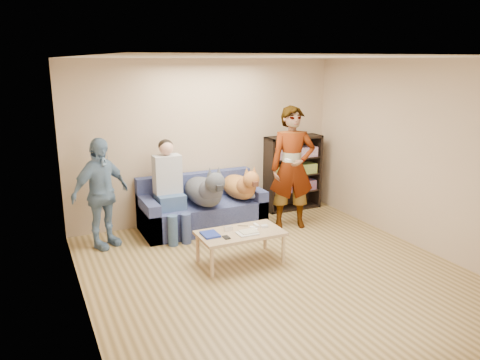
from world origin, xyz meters
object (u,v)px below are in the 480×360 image
camera_silver (228,228)px  bookshelf (293,171)px  person_standing_right (292,168)px  sofa (202,210)px  person_standing_left (101,194)px  person_seated (170,186)px  notebook_blue (210,234)px  coffee_table (240,235)px  dog_gray (205,190)px  dog_tan (241,186)px

camera_silver → bookshelf: bookshelf is taller
person_standing_right → sofa: bearing=176.5°
person_standing_left → person_seated: 1.00m
notebook_blue → person_standing_left: bearing=131.8°
coffee_table → bookshelf: bearing=43.2°
person_standing_left → dog_gray: bearing=-31.9°
sofa → dog_gray: bearing=-95.5°
person_seated → dog_gray: (0.51, -0.13, -0.10)m
coffee_table → dog_tan: bearing=64.6°
person_standing_left → coffee_table: bearing=-69.0°
person_standing_left → sofa: size_ratio=0.82×
camera_silver → dog_gray: (0.11, 1.09, 0.22)m
dog_tan → dog_gray: bearing=-170.5°
dog_tan → notebook_blue: bearing=-129.0°
coffee_table → bookshelf: (1.81, 1.70, 0.31)m
person_standing_left → sofa: 1.62m
person_standing_right → dog_gray: (-1.33, 0.30, -0.28)m
camera_silver → dog_gray: dog_gray is taller
person_standing_right → dog_gray: size_ratio=1.49×
sofa → dog_tan: size_ratio=1.63×
notebook_blue → sofa: size_ratio=0.14×
camera_silver → person_seated: person_seated is taller
dog_tan → bookshelf: size_ratio=0.90×
person_seated → bookshelf: 2.37m
person_standing_left → person_seated: bearing=-26.5°
person_standing_left → camera_silver: size_ratio=14.18×
person_seated → coffee_table: bearing=-68.5°
person_seated → camera_silver: bearing=-71.5°
camera_silver → sofa: (0.13, 1.35, -0.16)m
sofa → coffee_table: (-0.01, -1.47, 0.09)m
notebook_blue → bookshelf: size_ratio=0.20×
notebook_blue → person_seated: 1.34m
camera_silver → person_seated: 1.33m
person_standing_right → sofa: size_ratio=1.00×
person_standing_left → person_standing_right: bearing=-36.3°
notebook_blue → person_seated: person_seated is taller
dog_tan → coffee_table: 1.48m
dog_gray → dog_tan: bearing=9.5°
notebook_blue → sofa: sofa is taller
sofa → dog_gray: size_ratio=1.49×
dog_gray → notebook_blue: bearing=-108.4°
person_standing_left → coffee_table: person_standing_left is taller
notebook_blue → bookshelf: bearing=36.7°
person_standing_right → camera_silver: 1.71m
person_standing_right → bookshelf: 0.97m
sofa → bookshelf: 1.86m
person_seated → bookshelf: bearing=8.8°
person_seated → dog_tan: (1.15, -0.02, -0.13)m
person_seated → coffee_table: 1.49m
person_standing_right → person_seated: (-1.84, 0.43, -0.18)m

